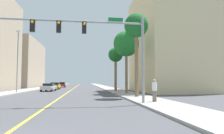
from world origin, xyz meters
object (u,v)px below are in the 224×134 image
at_px(palm_mid, 126,44).
at_px(car_yellow, 55,86).
at_px(palm_near, 136,28).
at_px(traffic_signal_mast, 96,37).
at_px(pedestrian, 154,90).
at_px(car_silver, 49,87).
at_px(palm_far, 116,56).
at_px(car_red, 62,85).
at_px(street_lamp, 18,58).

height_order(palm_mid, car_yellow, palm_mid).
distance_m(palm_near, car_yellow, 27.23).
xyz_separation_m(traffic_signal_mast, pedestrian, (4.57, 0.60, -3.91)).
height_order(traffic_signal_mast, car_silver, traffic_signal_mast).
bearing_deg(palm_far, car_red, 115.14).
bearing_deg(car_yellow, palm_far, -43.29).
distance_m(traffic_signal_mast, car_yellow, 30.73).
bearing_deg(car_silver, palm_near, -51.48).
bearing_deg(car_red, palm_near, -74.89).
bearing_deg(street_lamp, palm_mid, -11.80).
xyz_separation_m(traffic_signal_mast, street_lamp, (-10.31, 15.63, 0.06)).
height_order(palm_near, car_red, palm_near).
relative_size(palm_far, car_silver, 1.58).
bearing_deg(traffic_signal_mast, car_red, 99.18).
bearing_deg(palm_far, car_yellow, 136.97).
bearing_deg(palm_near, pedestrian, -89.73).
xyz_separation_m(street_lamp, palm_near, (14.85, -9.78, 2.39)).
xyz_separation_m(palm_near, car_red, (-11.53, 37.44, -6.62)).
relative_size(car_red, pedestrian, 2.33).
bearing_deg(car_yellow, traffic_signal_mast, -77.07).
xyz_separation_m(palm_near, car_silver, (-11.47, 15.76, -6.67)).
distance_m(palm_mid, pedestrian, 13.21).
xyz_separation_m(traffic_signal_mast, palm_mid, (4.83, 12.47, 1.90)).
xyz_separation_m(palm_far, car_red, (-11.36, 24.21, -5.25)).
relative_size(palm_near, palm_far, 1.20).
height_order(palm_near, pedestrian, palm_near).
distance_m(street_lamp, pedestrian, 21.51).
relative_size(palm_near, pedestrian, 5.02).
xyz_separation_m(car_yellow, car_red, (-0.05, 13.65, -0.00)).
height_order(street_lamp, palm_near, street_lamp).
height_order(palm_mid, palm_far, palm_mid).
height_order(street_lamp, car_silver, street_lamp).
distance_m(palm_far, car_yellow, 16.34).
height_order(street_lamp, palm_mid, street_lamp).
xyz_separation_m(palm_far, pedestrian, (0.20, -18.47, -4.98)).
bearing_deg(palm_mid, car_silver, 142.14).
relative_size(palm_mid, car_red, 2.10).
height_order(street_lamp, palm_far, street_lamp).
distance_m(street_lamp, car_silver, 8.09).
bearing_deg(car_red, car_yellow, -91.82).
bearing_deg(car_red, palm_mid, -71.02).
xyz_separation_m(street_lamp, car_red, (3.32, 27.66, -4.23)).
bearing_deg(palm_near, palm_mid, 87.46).
xyz_separation_m(street_lamp, car_yellow, (3.36, 14.01, -4.23)).
height_order(car_red, car_silver, car_red).
xyz_separation_m(car_red, pedestrian, (11.56, -42.68, 0.26)).
xyz_separation_m(car_red, car_silver, (0.07, -21.68, -0.04)).
bearing_deg(car_yellow, palm_mid, -55.81).
bearing_deg(car_yellow, car_red, 89.95).
height_order(traffic_signal_mast, street_lamp, street_lamp).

